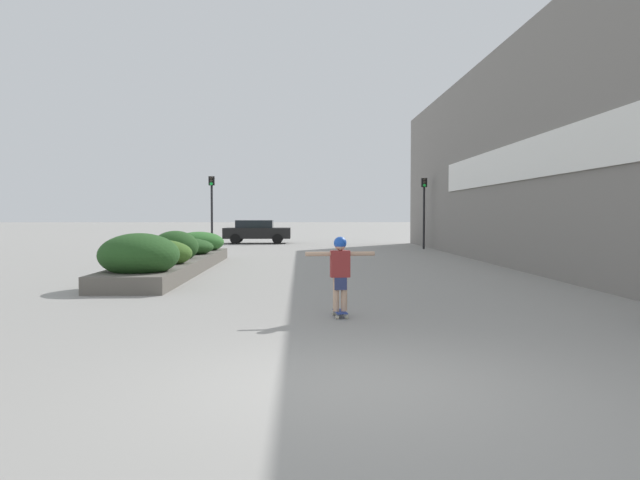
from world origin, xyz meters
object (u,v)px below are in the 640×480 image
traffic_light_right (424,201)px  car_leftmost (257,231)px  traffic_light_left (212,200)px  skateboard (340,313)px  car_center_left (542,231)px  skateboarder (340,266)px

traffic_light_right → car_leftmost: bearing=143.2°
traffic_light_left → skateboard: bearing=-76.2°
car_center_left → traffic_light_left: size_ratio=1.21×
car_leftmost → skateboarder: bearing=6.9°
skateboarder → car_leftmost: size_ratio=0.31×
car_center_left → traffic_light_left: bearing=110.5°
traffic_light_right → skateboard: bearing=-104.9°
skateboard → skateboarder: (0.00, -0.00, 0.80)m
skateboarder → car_leftmost: (-3.37, 27.87, -0.11)m
skateboarder → traffic_light_left: 21.34m
skateboarder → car_leftmost: car_leftmost is taller
car_leftmost → car_center_left: size_ratio=0.92×
skateboarder → traffic_light_left: traffic_light_left is taller
skateboarder → traffic_light_right: bearing=69.8°
skateboarder → car_center_left: size_ratio=0.29×
car_leftmost → skateboard: bearing=6.9°
skateboard → skateboarder: skateboarder is taller
car_center_left → car_leftmost: bearing=90.3°
skateboarder → car_leftmost: bearing=91.6°
skateboarder → car_center_left: (14.43, 27.96, -0.11)m
car_leftmost → traffic_light_left: (-1.72, -7.21, 1.73)m
skateboard → traffic_light_left: 21.41m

